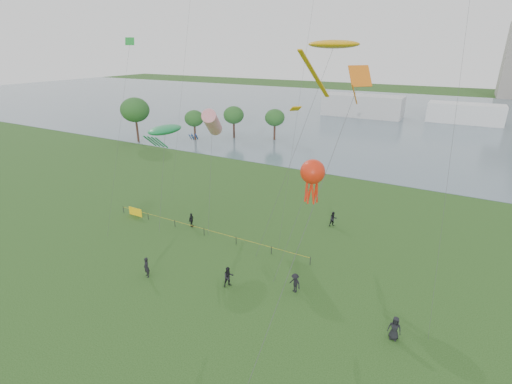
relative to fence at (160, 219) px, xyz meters
The scene contains 17 objects.
ground_plane 20.37m from the fence, 43.84° to the right, with size 400.00×400.00×0.00m, color #1C3E13.
lake 87.14m from the fence, 80.30° to the left, with size 400.00×120.00×0.08m, color slate.
pavilion_left 80.98m from the fence, 88.10° to the left, with size 22.00×8.00×6.00m, color silver.
pavilion_right 88.69m from the fence, 71.12° to the left, with size 18.00×7.00×5.00m, color silver.
trees 40.47m from the fence, 123.25° to the left, with size 29.43×20.45×9.15m.
fence is the anchor object (origin of this frame).
spectator_a 14.73m from the fence, 25.42° to the right, with size 0.88×0.68×1.81m, color black.
spectator_b 18.96m from the fence, 13.29° to the right, with size 1.10×0.63×1.70m, color black.
spectator_c 3.82m from the fence, 14.98° to the left, with size 0.95×0.39×1.62m, color black.
spectator_d 27.14m from the fence, 12.64° to the right, with size 0.87×0.57×1.79m, color black.
spectator_f 10.64m from the fence, 53.69° to the right, with size 0.67×0.44×1.85m, color black.
spectator_g 19.51m from the fence, 26.57° to the left, with size 0.84×0.65×1.72m, color black.
kite_stingray 25.61m from the fence, 18.42° to the left, with size 6.29×9.92×19.32m.
kite_windsock 12.38m from the fence, 61.68° to the left, with size 5.50×8.39×12.58m.
kite_creature 9.98m from the fence, 93.86° to the left, with size 2.85×6.35×10.76m.
kite_octopus 19.09m from the fence, ahead, with size 2.19×6.50×9.61m.
kite_delta 27.47m from the fence, 13.66° to the right, with size 2.15×15.36×17.71m.
Camera 1 is at (13.20, -13.96, 18.75)m, focal length 26.00 mm.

